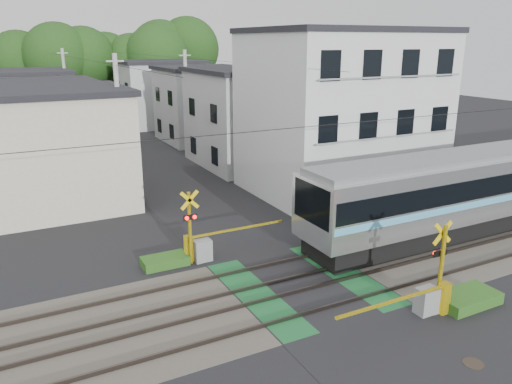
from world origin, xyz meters
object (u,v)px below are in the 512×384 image
crossing_signal_near (430,294)px  crossing_signal_far (200,244)px  manhole_cover (473,364)px  pedestrian (117,128)px  apartment_block (340,112)px

crossing_signal_near → crossing_signal_far: same height
crossing_signal_near → manhole_cover: crossing_signal_near is taller
manhole_cover → pedestrian: bearing=91.5°
crossing_signal_near → pedestrian: (-1.96, 36.93, 0.06)m
crossing_signal_far → pedestrian: bearing=83.8°
crossing_signal_near → apartment_block: (5.91, 13.15, 3.94)m
crossing_signal_far → pedestrian: 29.80m
crossing_signal_far → apartment_block: size_ratio=0.46×
crossing_signal_near → apartment_block: apartment_block is taller
pedestrian → crossing_signal_far: bearing=73.8°
crossing_signal_far → apartment_block: apartment_block is taller
crossing_signal_near → crossing_signal_far: bearing=125.3°
crossing_signal_far → apartment_block: bearing=27.8°
pedestrian → manhole_cover: (1.03, -39.49, -0.76)m
pedestrian → manhole_cover: size_ratio=2.65×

